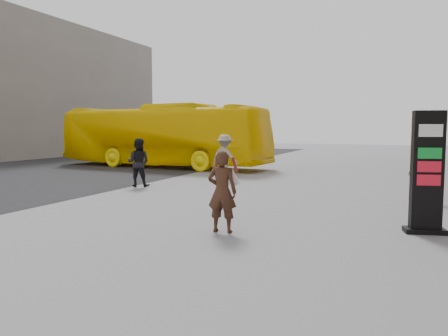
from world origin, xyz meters
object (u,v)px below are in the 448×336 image
at_px(pedestrian_b, 225,157).
at_px(woman, 222,191).
at_px(bus, 162,136).
at_px(pedestrian_a, 138,163).
at_px(info_pylon, 427,173).
at_px(pedestrian_c, 425,175).

bearing_deg(pedestrian_b, woman, 125.59).
height_order(bus, pedestrian_a, bus).
relative_size(info_pylon, pedestrian_a, 1.41).
relative_size(info_pylon, bus, 0.20).
bearing_deg(pedestrian_c, pedestrian_a, 21.20).
xyz_separation_m(bus, pedestrian_c, (12.83, -6.94, -0.91)).
bearing_deg(woman, bus, -61.40).
distance_m(bus, pedestrian_b, 6.68).
xyz_separation_m(info_pylon, woman, (-3.86, -1.48, -0.38)).
height_order(pedestrian_b, pedestrian_c, pedestrian_b).
relative_size(bus, pedestrian_b, 6.50).
distance_m(woman, pedestrian_b, 9.39).
bearing_deg(pedestrian_a, info_pylon, 144.16).
bearing_deg(pedestrian_a, pedestrian_b, -134.63).
bearing_deg(pedestrian_a, woman, 122.48).
height_order(woman, pedestrian_a, pedestrian_a).
height_order(info_pylon, pedestrian_c, info_pylon).
height_order(woman, bus, bus).
bearing_deg(info_pylon, bus, 125.61).
distance_m(bus, pedestrian_c, 14.61).
relative_size(woman, pedestrian_c, 1.08).
bearing_deg(pedestrian_b, info_pylon, 149.22).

